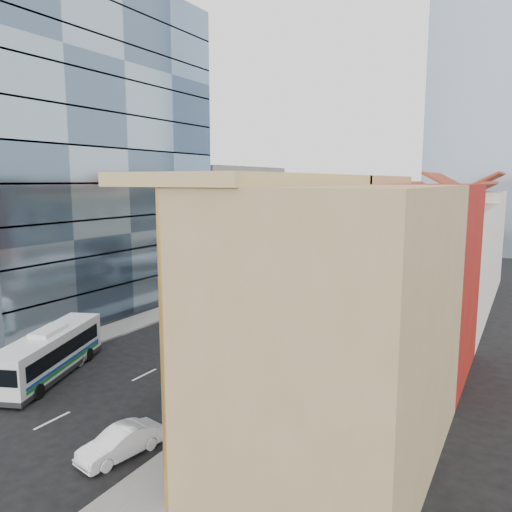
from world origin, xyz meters
The scene contains 15 objects.
ground centered at (0.00, 0.00, 0.00)m, with size 200.00×200.00×0.00m, color black.
sidewalk_right centered at (8.50, 22.00, 0.07)m, with size 3.00×90.00×0.15m, color slate.
sidewalk_left centered at (-8.50, 22.00, 0.07)m, with size 3.00×90.00×0.15m, color slate.
shophouse_tan centered at (14.00, 5.00, 6.00)m, with size 8.00×14.00×12.00m, color tan.
shophouse_red centered at (14.00, 17.00, 6.00)m, with size 8.00×10.00×12.00m, color #9E1A11.
shophouse_cream_near centered at (14.00, 26.50, 5.00)m, with size 8.00×9.00×10.00m, color white.
shophouse_cream_mid centered at (14.00, 35.50, 5.00)m, with size 8.00×9.00×10.00m, color white.
shophouse_cream_far centered at (14.00, 46.00, 5.50)m, with size 8.00×12.00×11.00m, color white.
office_tower centered at (-17.00, 19.00, 15.00)m, with size 12.00×26.00×30.00m, color #44576B.
office_block_far centered at (-16.00, 42.00, 7.00)m, with size 10.00×18.00×14.00m, color gray.
bus_left_near centered at (-4.98, 4.96, 1.56)m, with size 2.28×9.75×3.13m, color silver, non-canonical shape.
bus_left_far centered at (-2.00, 31.58, 1.66)m, with size 2.43×10.37×3.33m, color silver, non-canonical shape.
bus_right centered at (5.50, 23.81, 1.78)m, with size 2.61×11.12×3.57m, color white, non-canonical shape.
sedan_left centered at (-5.37, 5.93, 0.68)m, with size 1.62×4.02×1.37m, color silver.
sedan_right centered at (5.50, 0.23, 0.65)m, with size 1.38×3.94×1.30m, color silver.
Camera 1 is at (20.83, -14.96, 12.21)m, focal length 35.00 mm.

